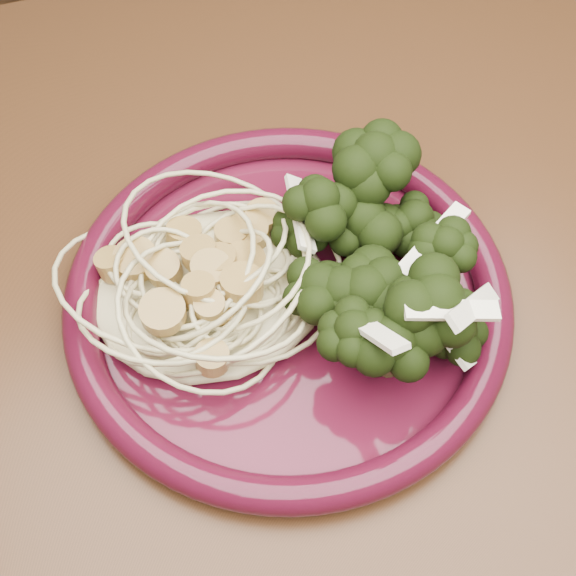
# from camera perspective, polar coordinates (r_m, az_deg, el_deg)

# --- Properties ---
(dining_table) EXTENTS (1.20, 0.80, 0.75)m
(dining_table) POSITION_cam_1_polar(r_m,az_deg,el_deg) (0.57, -1.49, -10.65)
(dining_table) COLOR #472814
(dining_table) RESTS_ON ground
(dinner_plate) EXTENTS (0.36, 0.36, 0.02)m
(dinner_plate) POSITION_cam_1_polar(r_m,az_deg,el_deg) (0.50, 0.00, -0.61)
(dinner_plate) COLOR #440C1E
(dinner_plate) RESTS_ON dining_table
(spaghetti_pile) EXTENTS (0.18, 0.17, 0.03)m
(spaghetti_pile) POSITION_cam_1_polar(r_m,az_deg,el_deg) (0.49, -5.61, 0.37)
(spaghetti_pile) COLOR beige
(spaghetti_pile) RESTS_ON dinner_plate
(scallop_cluster) EXTENTS (0.17, 0.17, 0.05)m
(scallop_cluster) POSITION_cam_1_polar(r_m,az_deg,el_deg) (0.46, -6.01, 3.07)
(scallop_cluster) COLOR tan
(scallop_cluster) RESTS_ON spaghetti_pile
(broccoli_pile) EXTENTS (0.15, 0.19, 0.06)m
(broccoli_pile) POSITION_cam_1_polar(r_m,az_deg,el_deg) (0.48, 7.03, 0.70)
(broccoli_pile) COLOR black
(broccoli_pile) RESTS_ON dinner_plate
(onion_garnish) EXTENTS (0.10, 0.12, 0.06)m
(onion_garnish) POSITION_cam_1_polar(r_m,az_deg,el_deg) (0.45, 7.48, 3.16)
(onion_garnish) COLOR white
(onion_garnish) RESTS_ON broccoli_pile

